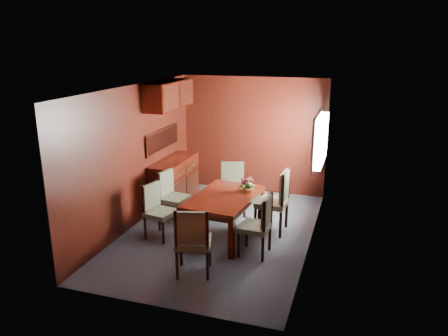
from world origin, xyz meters
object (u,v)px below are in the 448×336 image
(flower_centerpiece, at_px, (247,185))
(chair_left_near, at_px, (157,207))
(sideboard, at_px, (174,182))
(chair_head, at_px, (193,238))
(chair_right_near, at_px, (260,222))
(dining_table, at_px, (224,201))

(flower_centerpiece, bearing_deg, chair_left_near, -153.39)
(sideboard, xyz_separation_m, chair_head, (1.35, -2.43, 0.10))
(chair_right_near, bearing_deg, flower_centerpiece, 30.95)
(dining_table, height_order, chair_head, chair_head)
(chair_head, distance_m, flower_centerpiece, 1.69)
(dining_table, distance_m, chair_head, 1.33)
(chair_left_near, xyz_separation_m, flower_centerpiece, (1.32, 0.66, 0.31))
(dining_table, distance_m, chair_left_near, 1.09)
(dining_table, relative_size, flower_centerpiece, 6.08)
(dining_table, distance_m, flower_centerpiece, 0.47)
(sideboard, relative_size, dining_table, 0.89)
(sideboard, bearing_deg, chair_right_near, -37.27)
(chair_left_near, xyz_separation_m, chair_right_near, (1.72, -0.11, 0.01))
(dining_table, bearing_deg, chair_right_near, -28.87)
(sideboard, height_order, flower_centerpiece, flower_centerpiece)
(sideboard, bearing_deg, chair_left_near, -76.81)
(chair_left_near, bearing_deg, chair_head, 57.18)
(sideboard, distance_m, dining_table, 1.76)
(dining_table, height_order, chair_right_near, chair_right_near)
(chair_head, bearing_deg, dining_table, 74.09)
(dining_table, height_order, flower_centerpiece, flower_centerpiece)
(dining_table, relative_size, chair_left_near, 1.71)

